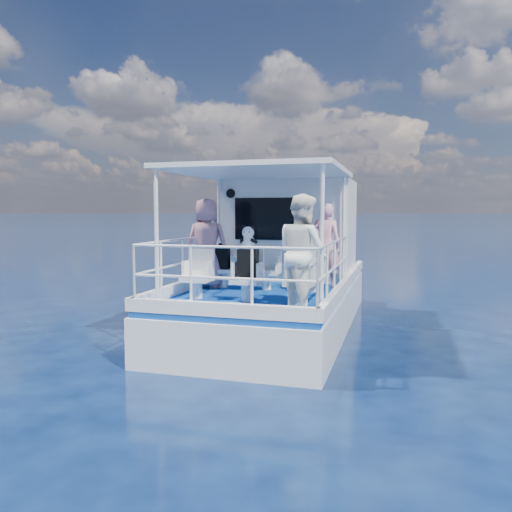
# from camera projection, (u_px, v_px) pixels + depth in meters

# --- Properties ---
(ground) EXTENTS (2000.00, 2000.00, 0.00)m
(ground) POSITION_uv_depth(u_px,v_px,m) (264.00, 338.00, 9.54)
(ground) COLOR #071333
(ground) RESTS_ON ground
(hull) EXTENTS (3.00, 7.00, 1.60)m
(hull) POSITION_uv_depth(u_px,v_px,m) (276.00, 326.00, 10.50)
(hull) COLOR white
(hull) RESTS_ON ground
(deck) EXTENTS (2.90, 6.90, 0.10)m
(deck) POSITION_uv_depth(u_px,v_px,m) (276.00, 286.00, 10.42)
(deck) COLOR navy
(deck) RESTS_ON hull
(cabin) EXTENTS (2.85, 2.00, 2.20)m
(cabin) POSITION_uv_depth(u_px,v_px,m) (290.00, 229.00, 11.57)
(cabin) COLOR white
(cabin) RESTS_ON deck
(canopy) EXTENTS (3.00, 3.20, 0.08)m
(canopy) POSITION_uv_depth(u_px,v_px,m) (261.00, 171.00, 9.07)
(canopy) COLOR white
(canopy) RESTS_ON cabin
(canopy_posts) EXTENTS (2.77, 2.97, 2.20)m
(canopy_posts) POSITION_uv_depth(u_px,v_px,m) (260.00, 234.00, 9.13)
(canopy_posts) COLOR white
(canopy_posts) RESTS_ON deck
(railings) EXTENTS (2.84, 3.59, 1.00)m
(railings) POSITION_uv_depth(u_px,v_px,m) (255.00, 268.00, 8.87)
(railings) COLOR white
(railings) RESTS_ON deck
(seat_port_fwd) EXTENTS (0.48, 0.46, 0.38)m
(seat_port_fwd) POSITION_uv_depth(u_px,v_px,m) (223.00, 278.00, 9.89)
(seat_port_fwd) COLOR silver
(seat_port_fwd) RESTS_ON deck
(seat_center_fwd) EXTENTS (0.48, 0.46, 0.38)m
(seat_center_fwd) POSITION_uv_depth(u_px,v_px,m) (267.00, 280.00, 9.64)
(seat_center_fwd) COLOR silver
(seat_center_fwd) RESTS_ON deck
(seat_stbd_fwd) EXTENTS (0.48, 0.46, 0.38)m
(seat_stbd_fwd) POSITION_uv_depth(u_px,v_px,m) (313.00, 282.00, 9.39)
(seat_stbd_fwd) COLOR silver
(seat_stbd_fwd) RESTS_ON deck
(seat_port_aft) EXTENTS (0.48, 0.46, 0.38)m
(seat_port_aft) POSITION_uv_depth(u_px,v_px,m) (197.00, 288.00, 8.64)
(seat_port_aft) COLOR silver
(seat_port_aft) RESTS_ON deck
(seat_center_aft) EXTENTS (0.48, 0.46, 0.38)m
(seat_center_aft) POSITION_uv_depth(u_px,v_px,m) (247.00, 290.00, 8.39)
(seat_center_aft) COLOR silver
(seat_center_aft) RESTS_ON deck
(seat_stbd_aft) EXTENTS (0.48, 0.46, 0.38)m
(seat_stbd_aft) POSITION_uv_depth(u_px,v_px,m) (299.00, 292.00, 8.14)
(seat_stbd_aft) COLOR silver
(seat_stbd_aft) RESTS_ON deck
(passenger_port_fwd) EXTENTS (0.68, 0.50, 1.77)m
(passenger_port_fwd) POSITION_uv_depth(u_px,v_px,m) (207.00, 243.00, 9.80)
(passenger_port_fwd) COLOR #C07C89
(passenger_port_fwd) RESTS_ON deck
(passenger_stbd_fwd) EXTENTS (0.66, 0.48, 1.68)m
(passenger_stbd_fwd) POSITION_uv_depth(u_px,v_px,m) (326.00, 245.00, 9.81)
(passenger_stbd_fwd) COLOR pink
(passenger_stbd_fwd) RESTS_ON deck
(passenger_stbd_aft) EXTENTS (1.08, 1.08, 1.76)m
(passenger_stbd_aft) POSITION_uv_depth(u_px,v_px,m) (302.00, 253.00, 7.49)
(passenger_stbd_aft) COLOR white
(passenger_stbd_aft) RESTS_ON deck
(backpack_port) EXTENTS (0.34, 0.19, 0.44)m
(backpack_port) POSITION_uv_depth(u_px,v_px,m) (221.00, 258.00, 9.82)
(backpack_port) COLOR black
(backpack_port) RESTS_ON seat_port_fwd
(backpack_center) EXTENTS (0.33, 0.19, 0.50)m
(backpack_center) POSITION_uv_depth(u_px,v_px,m) (248.00, 264.00, 8.36)
(backpack_center) COLOR black
(backpack_center) RESTS_ON seat_center_aft
(compact_camera) EXTENTS (0.10, 0.06, 0.06)m
(compact_camera) POSITION_uv_depth(u_px,v_px,m) (222.00, 245.00, 9.80)
(compact_camera) COLOR black
(compact_camera) RESTS_ON backpack_port
(panda) EXTENTS (0.26, 0.21, 0.39)m
(panda) POSITION_uv_depth(u_px,v_px,m) (248.00, 237.00, 8.33)
(panda) COLOR white
(panda) RESTS_ON backpack_center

